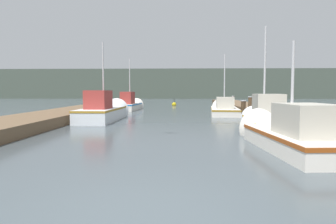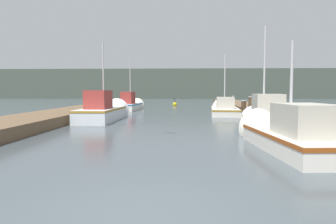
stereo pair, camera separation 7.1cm
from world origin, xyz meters
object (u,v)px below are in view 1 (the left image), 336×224
(fishing_boat_0, at_px, (288,134))
(fishing_boat_1, at_px, (263,119))
(fishing_boat_3, at_px, (224,109))
(channel_buoy, at_px, (174,104))
(fishing_boat_2, at_px, (105,111))
(mooring_piling_1, at_px, (243,108))
(fishing_boat_4, at_px, (131,104))
(mooring_piling_3, at_px, (233,103))
(mooring_piling_0, at_px, (90,107))
(mooring_piling_2, at_px, (250,106))

(fishing_boat_0, bearing_deg, fishing_boat_1, 80.20)
(fishing_boat_3, height_order, channel_buoy, fishing_boat_3)
(fishing_boat_3, distance_m, channel_buoy, 11.95)
(fishing_boat_2, relative_size, mooring_piling_1, 6.10)
(fishing_boat_2, relative_size, fishing_boat_4, 1.15)
(fishing_boat_0, relative_size, fishing_boat_4, 0.97)
(fishing_boat_2, height_order, mooring_piling_3, fishing_boat_2)
(fishing_boat_4, bearing_deg, fishing_boat_3, -25.49)
(fishing_boat_1, xyz_separation_m, channel_buoy, (-4.06, 20.14, -0.31))
(channel_buoy, bearing_deg, mooring_piling_3, -61.08)
(fishing_boat_0, relative_size, fishing_boat_3, 0.83)
(mooring_piling_0, distance_m, mooring_piling_2, 9.88)
(fishing_boat_1, distance_m, fishing_boat_2, 8.73)
(fishing_boat_1, bearing_deg, mooring_piling_1, 89.48)
(mooring_piling_0, bearing_deg, fishing_boat_1, -27.15)
(fishing_boat_1, bearing_deg, mooring_piling_2, 86.50)
(mooring_piling_2, distance_m, channel_buoy, 14.58)
(mooring_piling_0, xyz_separation_m, mooring_piling_2, (9.67, 2.02, -0.06))
(fishing_boat_0, distance_m, fishing_boat_1, 4.11)
(mooring_piling_0, height_order, mooring_piling_1, mooring_piling_0)
(fishing_boat_0, relative_size, mooring_piling_1, 5.16)
(fishing_boat_1, distance_m, fishing_boat_4, 15.05)
(mooring_piling_0, bearing_deg, mooring_piling_3, 36.22)
(fishing_boat_0, height_order, channel_buoy, fishing_boat_0)
(fishing_boat_2, xyz_separation_m, mooring_piling_3, (8.49, 7.26, 0.11))
(mooring_piling_1, bearing_deg, channel_buoy, 110.66)
(fishing_boat_2, xyz_separation_m, mooring_piling_0, (-0.96, 0.34, 0.19))
(channel_buoy, bearing_deg, mooring_piling_0, -106.37)
(fishing_boat_3, relative_size, channel_buoy, 6.18)
(mooring_piling_1, bearing_deg, mooring_piling_2, -74.61)
(fishing_boat_1, distance_m, channel_buoy, 20.54)
(fishing_boat_0, bearing_deg, channel_buoy, 94.55)
(fishing_boat_4, bearing_deg, fishing_boat_1, -55.32)
(fishing_boat_4, xyz_separation_m, channel_buoy, (3.63, 7.20, -0.32))
(fishing_boat_4, height_order, mooring_piling_0, fishing_boat_4)
(fishing_boat_1, height_order, mooring_piling_0, fishing_boat_1)
(fishing_boat_4, distance_m, mooring_piling_3, 8.62)
(channel_buoy, bearing_deg, fishing_boat_3, -71.82)
(fishing_boat_4, height_order, mooring_piling_1, fishing_boat_4)
(fishing_boat_0, bearing_deg, mooring_piling_3, 81.55)
(fishing_boat_1, bearing_deg, fishing_boat_0, -90.48)
(mooring_piling_1, height_order, mooring_piling_2, mooring_piling_2)
(fishing_boat_3, bearing_deg, mooring_piling_2, -54.44)
(mooring_piling_3, bearing_deg, mooring_piling_1, -90.45)
(fishing_boat_3, xyz_separation_m, fishing_boat_4, (-7.36, 4.15, 0.12))
(mooring_piling_0, bearing_deg, fishing_boat_4, 83.44)
(fishing_boat_2, height_order, fishing_boat_4, fishing_boat_4)
(fishing_boat_3, xyz_separation_m, mooring_piling_1, (1.08, -1.41, 0.16))
(fishing_boat_1, relative_size, mooring_piling_1, 5.31)
(fishing_boat_2, relative_size, fishing_boat_3, 0.99)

